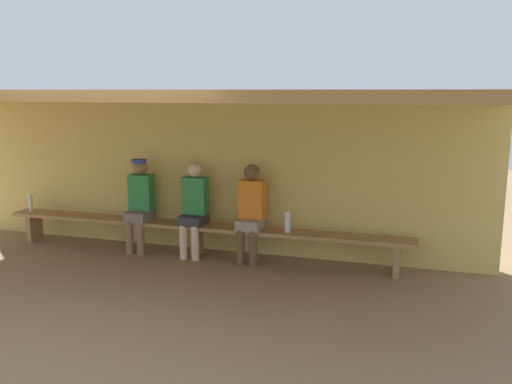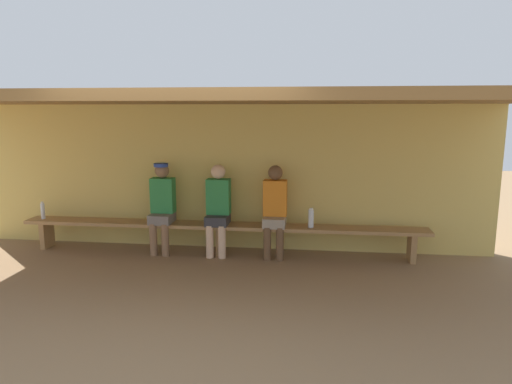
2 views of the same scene
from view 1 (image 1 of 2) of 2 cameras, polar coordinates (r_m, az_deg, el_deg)
ground_plane at (r=6.39m, az=-11.91°, el=-10.67°), size 24.00×24.00×0.00m
back_wall at (r=7.85m, az=-5.19°, el=1.86°), size 8.00×0.20×2.20m
dugout_roof at (r=6.57m, az=-9.70°, el=10.18°), size 8.00×2.80×0.12m
bench at (r=7.59m, az=-6.38°, el=-3.97°), size 6.00×0.36×0.46m
player_rightmost at (r=7.24m, az=-0.57°, el=-1.85°), size 0.34×0.42×1.34m
player_shirtless_tan at (r=7.90m, az=-12.29°, el=-0.90°), size 0.34×0.42×1.34m
player_leftmost at (r=7.53m, az=-6.65°, el=-1.43°), size 0.34×0.42×1.34m
water_bottle_green at (r=8.99m, az=-22.91°, el=-1.13°), size 0.06×0.06×0.27m
water_bottle_orange at (r=7.09m, az=3.37°, el=-3.24°), size 0.08×0.08×0.28m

